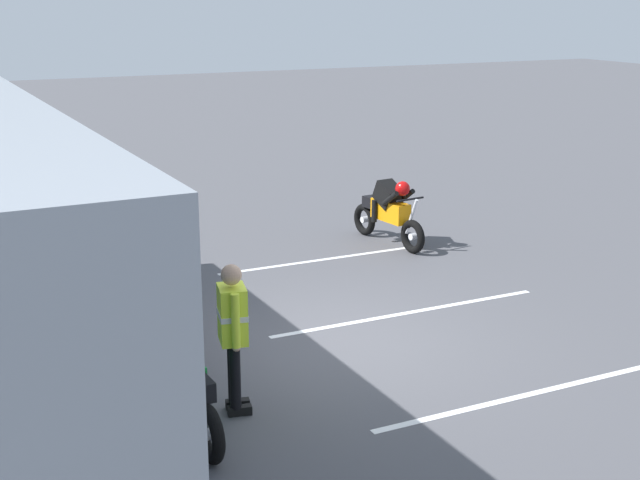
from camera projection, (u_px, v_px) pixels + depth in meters
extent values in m
plane|color=#4C4C51|center=(328.00, 343.00, 11.43)|extent=(80.00, 80.00, 0.00)
cube|color=black|center=(59.00, 184.00, 9.44)|extent=(7.89, 0.19, 1.01)
cube|color=#1959B2|center=(67.00, 283.00, 9.74)|extent=(8.26, 0.19, 0.28)
torus|color=black|center=(16.00, 272.00, 12.72)|extent=(1.01, 0.34, 1.00)
cylinder|color=black|center=(233.00, 371.00, 9.51)|extent=(0.14, 0.14, 0.74)
cube|color=black|center=(238.00, 404.00, 9.62)|extent=(0.15, 0.28, 0.10)
cylinder|color=black|center=(235.00, 377.00, 9.36)|extent=(0.14, 0.14, 0.74)
cube|color=black|center=(240.00, 410.00, 9.47)|extent=(0.15, 0.28, 0.10)
cube|color=#D8F233|center=(232.00, 314.00, 9.25)|extent=(0.43, 0.35, 0.61)
cube|color=silver|center=(232.00, 314.00, 9.25)|extent=(0.44, 0.37, 0.06)
cylinder|color=#D8F233|center=(229.00, 305.00, 9.47)|extent=(0.11, 0.11, 0.58)
sphere|color=tan|center=(230.00, 331.00, 9.55)|extent=(0.11, 0.11, 0.09)
cylinder|color=#D8F233|center=(236.00, 321.00, 9.02)|extent=(0.11, 0.11, 0.58)
sphere|color=tan|center=(236.00, 347.00, 9.10)|extent=(0.11, 0.11, 0.09)
sphere|color=tan|center=(231.00, 275.00, 9.13)|extent=(0.26, 0.26, 0.22)
cylinder|color=black|center=(177.00, 330.00, 10.56)|extent=(0.12, 0.12, 0.80)
cube|color=black|center=(182.00, 363.00, 10.69)|extent=(0.11, 0.26, 0.10)
cylinder|color=black|center=(181.00, 334.00, 10.42)|extent=(0.12, 0.12, 0.80)
cube|color=black|center=(186.00, 368.00, 10.55)|extent=(0.11, 0.26, 0.10)
cube|color=navy|center=(176.00, 274.00, 10.29)|extent=(0.39, 0.29, 0.67)
cylinder|color=navy|center=(171.00, 267.00, 10.50)|extent=(0.09, 0.09, 0.63)
sphere|color=tan|center=(172.00, 292.00, 10.59)|extent=(0.09, 0.09, 0.09)
cylinder|color=navy|center=(182.00, 278.00, 10.08)|extent=(0.09, 0.09, 0.63)
sphere|color=tan|center=(183.00, 304.00, 10.16)|extent=(0.09, 0.09, 0.09)
sphere|color=tan|center=(175.00, 235.00, 10.17)|extent=(0.25, 0.25, 0.24)
cylinder|color=black|center=(155.00, 304.00, 11.50)|extent=(0.13, 0.13, 0.77)
cube|color=black|center=(160.00, 333.00, 11.63)|extent=(0.11, 0.26, 0.10)
cylinder|color=black|center=(159.00, 307.00, 11.37)|extent=(0.13, 0.13, 0.77)
cube|color=black|center=(164.00, 337.00, 11.50)|extent=(0.11, 0.26, 0.10)
cube|color=maroon|center=(154.00, 253.00, 11.24)|extent=(0.39, 0.30, 0.64)
cylinder|color=maroon|center=(149.00, 248.00, 11.44)|extent=(0.09, 0.09, 0.61)
sphere|color=tan|center=(150.00, 270.00, 11.52)|extent=(0.09, 0.09, 0.09)
cylinder|color=maroon|center=(160.00, 257.00, 11.04)|extent=(0.09, 0.09, 0.61)
sphere|color=tan|center=(162.00, 280.00, 11.12)|extent=(0.09, 0.09, 0.09)
sphere|color=tan|center=(153.00, 219.00, 11.12)|extent=(0.24, 0.24, 0.23)
torus|color=black|center=(161.00, 378.00, 9.68)|extent=(0.61, 0.16, 0.60)
cylinder|color=silver|center=(161.00, 378.00, 9.68)|extent=(0.12, 0.11, 0.12)
torus|color=black|center=(210.00, 434.00, 8.45)|extent=(0.61, 0.16, 0.60)
cylinder|color=silver|center=(210.00, 434.00, 8.45)|extent=(0.13, 0.13, 0.12)
cylinder|color=silver|center=(161.00, 350.00, 9.54)|extent=(0.32, 0.07, 0.67)
cube|color=#198C33|center=(180.00, 372.00, 9.03)|extent=(0.85, 0.32, 0.36)
cube|color=black|center=(196.00, 385.00, 8.61)|extent=(0.53, 0.24, 0.20)
cylinder|color=silver|center=(180.00, 408.00, 8.72)|extent=(0.45, 0.10, 0.08)
cylinder|color=black|center=(161.00, 326.00, 9.42)|extent=(0.06, 0.58, 0.04)
torus|color=black|center=(413.00, 237.00, 15.35)|extent=(0.61, 0.20, 0.60)
cylinder|color=silver|center=(413.00, 237.00, 15.35)|extent=(0.13, 0.11, 0.12)
torus|color=black|center=(365.00, 219.00, 16.53)|extent=(0.61, 0.20, 0.60)
cylinder|color=silver|center=(365.00, 219.00, 16.53)|extent=(0.13, 0.13, 0.12)
cylinder|color=silver|center=(411.00, 217.00, 15.30)|extent=(0.32, 0.09, 0.67)
cube|color=orange|center=(391.00, 211.00, 15.79)|extent=(0.87, 0.38, 0.36)
cube|color=black|center=(375.00, 203.00, 16.16)|extent=(0.54, 0.28, 0.20)
cylinder|color=silver|center=(384.00, 217.00, 16.21)|extent=(0.46, 0.13, 0.08)
cylinder|color=black|center=(410.00, 199.00, 15.26)|extent=(0.11, 0.58, 0.04)
cube|color=black|center=(388.00, 194.00, 15.77)|extent=(0.59, 0.41, 0.51)
sphere|color=red|center=(403.00, 189.00, 15.39)|extent=(0.29, 0.29, 0.26)
cylinder|color=black|center=(390.00, 199.00, 15.44)|extent=(0.43, 0.14, 0.33)
cylinder|color=black|center=(374.00, 211.00, 15.90)|extent=(0.11, 0.11, 0.40)
cylinder|color=black|center=(406.00, 196.00, 15.63)|extent=(0.43, 0.14, 0.33)
cylinder|color=black|center=(390.00, 209.00, 16.09)|extent=(0.11, 0.11, 0.40)
cube|color=white|center=(539.00, 392.00, 10.02)|extent=(0.13, 4.36, 0.01)
cube|color=white|center=(408.00, 313.00, 12.52)|extent=(0.13, 4.29, 0.01)
cube|color=white|center=(321.00, 260.00, 15.02)|extent=(0.13, 3.72, 0.01)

